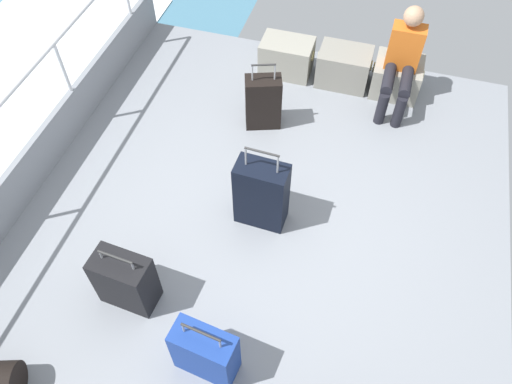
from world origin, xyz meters
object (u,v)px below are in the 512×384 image
Objects in this scene: cargo_crate_2 at (397,77)px; suitcase_0 at (205,352)px; cargo_crate_0 at (287,57)px; cargo_crate_1 at (344,67)px; suitcase_1 at (263,102)px; suitcase_4 at (125,281)px; passenger_seated at (403,59)px; suitcase_2 at (261,194)px.

cargo_crate_2 is 3.66m from suitcase_0.
cargo_crate_1 reaches higher than cargo_crate_0.
suitcase_4 is (-0.48, -2.24, -0.02)m from suitcase_1.
cargo_crate_1 is 3.53m from suitcase_0.
suitcase_0 is (-0.96, -3.35, -0.30)m from passenger_seated.
passenger_seated is (1.25, -0.16, 0.36)m from cargo_crate_0.
passenger_seated is at bearing 59.70° from suitcase_4.
suitcase_1 is 2.29m from suitcase_4.
cargo_crate_1 is 1.14m from suitcase_1.
suitcase_1 reaches higher than suitcase_4.
suitcase_1 is 1.23m from suitcase_2.
suitcase_0 reaches higher than cargo_crate_1.
suitcase_2 is (0.32, -1.18, 0.05)m from suitcase_1.
suitcase_2 reaches higher than suitcase_4.
cargo_crate_2 is 0.70× the size of suitcase_1.
suitcase_0 is at bearing -105.96° from passenger_seated.
suitcase_1 is (-0.31, 2.60, 0.03)m from suitcase_0.
cargo_crate_0 is 0.68× the size of suitcase_2.
cargo_crate_1 is at bearing -178.12° from cargo_crate_2.
cargo_crate_2 is at bearing 74.82° from suitcase_0.
passenger_seated is (0.59, -0.16, 0.35)m from cargo_crate_1.
suitcase_1 reaches higher than cargo_crate_0.
cargo_crate_1 is 0.78× the size of suitcase_1.
passenger_seated reaches higher than cargo_crate_0.
suitcase_4 is (-1.16, -3.15, 0.07)m from cargo_crate_1.
suitcase_1 is at bearing -91.38° from cargo_crate_0.
suitcase_0 is (-0.37, -3.51, 0.06)m from cargo_crate_1.
cargo_crate_0 is at bearing 94.75° from suitcase_0.
suitcase_4 is (-1.75, -2.99, -0.28)m from passenger_seated.
passenger_seated is at bearing -15.31° from cargo_crate_1.
passenger_seated is 3.49m from suitcase_0.
cargo_crate_2 is 2.32m from suitcase_2.
cargo_crate_2 is at bearing 90.00° from passenger_seated.
cargo_crate_0 reaches higher than cargo_crate_2.
passenger_seated reaches higher than suitcase_1.
cargo_crate_0 is at bearing 172.88° from passenger_seated.
cargo_crate_2 is 0.85× the size of suitcase_0.
cargo_crate_0 is 1.25m from cargo_crate_2.
cargo_crate_1 is (0.66, 0.01, 0.00)m from cargo_crate_0.
passenger_seated is 1.38× the size of suitcase_1.
passenger_seated is 1.19× the size of suitcase_2.
suitcase_2 is at bearing 89.72° from suitcase_0.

